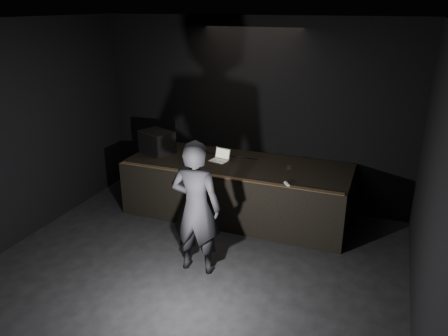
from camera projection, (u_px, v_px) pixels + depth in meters
ground at (168, 300)px, 5.79m from camera, size 7.00×7.00×0.00m
room_walls at (160, 156)px, 5.08m from camera, size 6.10×7.10×3.52m
stage_riser at (237, 189)px, 8.00m from camera, size 4.00×1.50×1.00m
riser_lip at (223, 177)px, 7.20m from camera, size 3.92×0.10×0.01m
stage_monitor at (157, 142)px, 8.34m from camera, size 0.74×0.65×0.41m
cable at (232, 156)px, 8.17m from camera, size 1.03×0.03×0.02m
laptop at (220, 158)px, 7.94m from camera, size 0.36×0.34×0.21m
beer_can at (197, 157)px, 7.90m from camera, size 0.07×0.07×0.16m
plastic_cup at (289, 168)px, 7.47m from camera, size 0.07×0.07×0.09m
wii_remote at (287, 184)px, 6.88m from camera, size 0.12×0.16×0.03m
person at (196, 208)px, 6.14m from camera, size 0.75×0.52×1.99m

